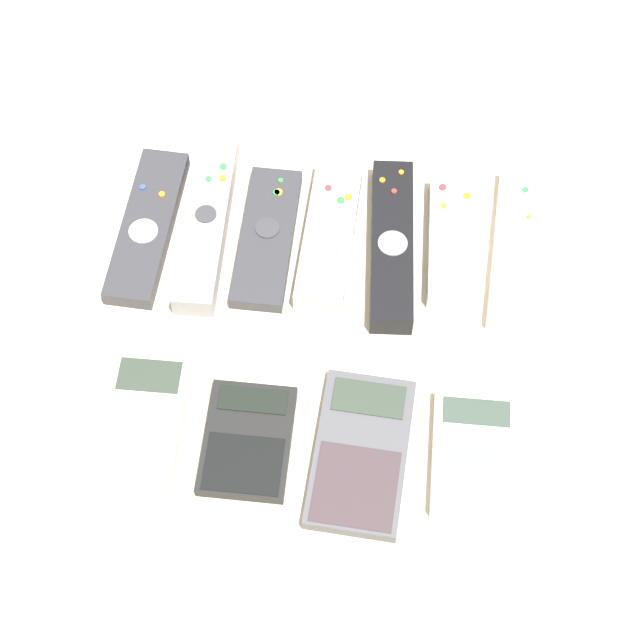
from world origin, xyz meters
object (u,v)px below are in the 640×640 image
(remote_0, at_px, (147,227))
(calculator_2, at_px, (361,453))
(remote_2, at_px, (267,238))
(remote_5, at_px, (453,241))
(remote_4, at_px, (392,245))
(remote_6, at_px, (515,250))
(remote_3, at_px, (332,236))
(calculator_0, at_px, (141,429))
(remote_1, at_px, (207,222))
(calculator_3, at_px, (475,456))
(calculator_1, at_px, (248,440))

(remote_0, bearing_deg, calculator_2, -40.94)
(remote_2, bearing_deg, remote_5, 4.39)
(remote_4, bearing_deg, remote_6, 0.85)
(remote_3, xyz_separation_m, calculator_0, (-0.16, -0.24, -0.00))
(remote_1, height_order, remote_3, remote_1)
(remote_0, distance_m, remote_2, 0.13)
(remote_3, height_order, remote_4, remote_4)
(calculator_3, bearing_deg, remote_4, 112.10)
(remote_1, relative_size, calculator_1, 1.85)
(remote_2, xyz_separation_m, remote_3, (0.07, 0.01, 0.00))
(remote_0, relative_size, remote_1, 0.90)
(calculator_2, bearing_deg, calculator_1, -177.98)
(remote_5, height_order, calculator_3, remote_5)
(remote_0, height_order, remote_3, remote_3)
(calculator_3, bearing_deg, remote_6, 81.17)
(remote_0, relative_size, calculator_3, 1.58)
(calculator_2, height_order, calculator_3, same)
(remote_0, height_order, remote_2, remote_0)
(remote_1, height_order, remote_6, remote_1)
(remote_0, relative_size, remote_5, 1.26)
(remote_5, xyz_separation_m, calculator_2, (-0.08, -0.25, -0.00))
(remote_4, relative_size, calculator_2, 1.23)
(remote_0, height_order, remote_6, remote_0)
(remote_2, height_order, calculator_3, same)
(remote_1, distance_m, calculator_1, 0.25)
(remote_0, xyz_separation_m, calculator_3, (0.35, -0.23, -0.00))
(remote_1, bearing_deg, remote_0, -172.95)
(remote_3, relative_size, calculator_0, 1.12)
(calculator_1, bearing_deg, remote_4, 62.65)
(remote_1, bearing_deg, calculator_3, -39.90)
(remote_1, height_order, calculator_1, remote_1)
(remote_0, distance_m, remote_3, 0.20)
(remote_2, bearing_deg, calculator_1, -86.62)
(remote_5, bearing_deg, remote_0, -179.60)
(remote_6, height_order, calculator_2, remote_6)
(remote_0, bearing_deg, remote_3, 4.42)
(remote_2, distance_m, remote_4, 0.13)
(remote_3, bearing_deg, remote_6, 3.38)
(calculator_1, bearing_deg, remote_6, 44.26)
(remote_1, relative_size, calculator_0, 1.37)
(calculator_1, xyz_separation_m, calculator_3, (0.22, 0.00, 0.00))
(calculator_1, bearing_deg, calculator_2, -1.10)
(remote_3, bearing_deg, remote_0, -176.00)
(remote_2, relative_size, remote_3, 0.97)
(remote_5, distance_m, calculator_2, 0.26)
(remote_3, bearing_deg, calculator_3, -53.88)
(remote_3, xyz_separation_m, calculator_2, (0.05, -0.24, -0.00))
(remote_1, bearing_deg, remote_2, -8.88)
(remote_1, height_order, calculator_3, remote_1)
(remote_0, height_order, calculator_0, remote_0)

